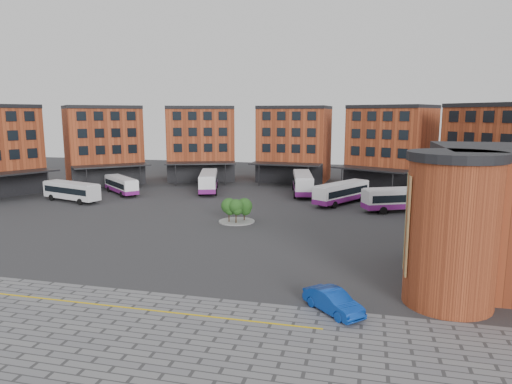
% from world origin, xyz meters
% --- Properties ---
extents(ground, '(160.00, 160.00, 0.00)m').
position_xyz_m(ground, '(0.00, 0.00, 0.00)').
color(ground, '#28282B').
rests_on(ground, ground).
extents(paving_zone, '(50.00, 22.00, 0.02)m').
position_xyz_m(paving_zone, '(2.00, -22.00, 0.01)').
color(paving_zone, slate).
rests_on(paving_zone, ground).
extents(yellow_line, '(26.00, 0.15, 0.02)m').
position_xyz_m(yellow_line, '(2.00, -14.00, 0.03)').
color(yellow_line, gold).
rests_on(yellow_line, paving_zone).
extents(main_building, '(94.14, 42.48, 14.60)m').
position_xyz_m(main_building, '(-4.77, 38.25, 7.23)').
color(main_building, '#9C4222').
rests_on(main_building, ground).
extents(tree_island, '(4.40, 4.40, 3.02)m').
position_xyz_m(tree_island, '(2.14, 11.76, 1.75)').
color(tree_island, gray).
rests_on(tree_island, ground).
extents(bus_a, '(10.55, 5.32, 2.92)m').
position_xyz_m(bus_a, '(-25.86, 18.78, 1.73)').
color(bus_a, silver).
rests_on(bus_a, ground).
extents(bus_b, '(9.04, 8.27, 2.81)m').
position_xyz_m(bus_b, '(-22.02, 26.52, 1.52)').
color(bus_b, white).
rests_on(bus_b, ground).
extents(bus_c, '(6.07, 12.10, 3.33)m').
position_xyz_m(bus_c, '(-8.76, 32.07, 1.80)').
color(bus_c, white).
rests_on(bus_c, ground).
extents(bus_d, '(5.06, 12.60, 3.46)m').
position_xyz_m(bus_d, '(7.13, 33.37, 1.88)').
color(bus_d, white).
rests_on(bus_d, ground).
extents(bus_e, '(7.80, 10.80, 3.11)m').
position_xyz_m(bus_e, '(13.83, 26.64, 1.68)').
color(bus_e, white).
rests_on(bus_e, ground).
extents(bus_f, '(11.45, 7.20, 3.22)m').
position_xyz_m(bus_f, '(22.36, 23.24, 1.74)').
color(bus_f, silver).
rests_on(bus_f, ground).
extents(blue_car, '(4.46, 4.45, 1.54)m').
position_xyz_m(blue_car, '(15.41, -11.36, 0.77)').
color(blue_car, '#0C369C').
rests_on(blue_car, ground).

